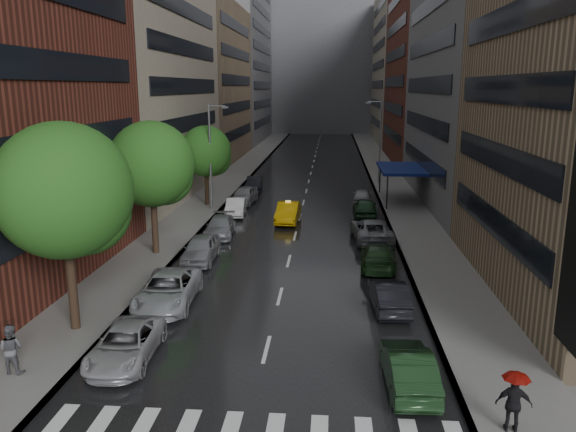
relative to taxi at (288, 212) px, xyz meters
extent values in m
plane|color=gray|center=(0.84, -26.27, -0.79)|extent=(220.00, 220.00, 0.00)
cube|color=black|center=(0.84, 23.73, -0.78)|extent=(14.00, 140.00, 0.01)
cube|color=gray|center=(-8.16, 23.73, -0.71)|extent=(4.00, 140.00, 0.15)
cube|color=gray|center=(9.84, 23.73, -0.71)|extent=(4.00, 140.00, 0.15)
cube|color=silver|center=(-5.26, -28.27, -0.78)|extent=(0.55, 2.80, 0.01)
cube|color=silver|center=(-3.86, -28.27, -0.78)|extent=(0.55, 2.80, 0.01)
cube|color=gray|center=(-14.16, 9.73, 16.21)|extent=(8.00, 28.00, 34.00)
cube|color=#937A5B|center=(-14.16, 37.73, 10.21)|extent=(8.00, 28.00, 22.00)
cube|color=slate|center=(-14.16, 67.73, 18.21)|extent=(8.00, 32.00, 38.00)
cube|color=slate|center=(15.84, 9.73, 11.21)|extent=(8.00, 28.00, 24.00)
cube|color=maroon|center=(15.84, 37.73, 17.21)|extent=(8.00, 28.00, 36.00)
cube|color=gray|center=(15.84, 67.73, 13.21)|extent=(8.00, 32.00, 28.00)
cube|color=slate|center=(0.84, 91.73, 15.21)|extent=(40.00, 14.00, 32.00)
cylinder|color=#382619|center=(-7.76, -21.15, 1.74)|extent=(0.40, 0.40, 5.05)
sphere|color=#1E5116|center=(-7.76, -21.15, 5.52)|extent=(5.77, 5.77, 5.77)
cylinder|color=#382619|center=(-7.76, -9.56, 1.56)|extent=(0.40, 0.40, 4.69)
sphere|color=#1E5116|center=(-7.76, -9.56, 5.07)|extent=(5.36, 5.36, 5.36)
cylinder|color=#382619|center=(-7.76, 5.57, 1.20)|extent=(0.40, 0.40, 3.97)
sphere|color=#1E5116|center=(-7.76, 5.57, 4.17)|extent=(4.54, 4.54, 4.54)
imported|color=#EDAF0C|center=(0.00, 0.00, 0.00)|extent=(1.85, 4.85, 1.58)
imported|color=#A4A2A8|center=(-4.56, -23.62, -0.12)|extent=(2.39, 4.90, 1.34)
imported|color=#A4A9AE|center=(-4.56, -17.83, -0.01)|extent=(2.82, 5.73, 1.57)
imported|color=gray|center=(-4.56, -10.70, 0.01)|extent=(1.93, 4.70, 1.59)
imported|color=slate|center=(-4.56, -4.58, -0.10)|extent=(2.22, 4.85, 1.38)
imported|color=silver|center=(-4.56, 2.07, -0.07)|extent=(1.90, 4.47, 1.43)
imported|color=gray|center=(-4.56, 6.86, 0.01)|extent=(2.33, 4.83, 1.59)
imported|color=black|center=(-4.56, 13.48, -0.07)|extent=(1.71, 4.41, 1.43)
imported|color=black|center=(6.24, -24.81, -0.04)|extent=(1.76, 4.58, 1.49)
imported|color=black|center=(6.24, -17.58, -0.07)|extent=(1.84, 4.49, 1.45)
imported|color=#193518|center=(6.24, -11.18, -0.06)|extent=(2.37, 5.18, 1.47)
imported|color=gray|center=(6.24, -5.08, -0.01)|extent=(3.00, 5.76, 1.55)
imported|color=#1C3E21|center=(6.24, 2.25, 0.01)|extent=(2.01, 4.72, 1.59)
imported|color=#97989C|center=(6.24, 7.59, -0.08)|extent=(1.96, 4.29, 1.43)
imported|color=#56565C|center=(-8.32, -25.16, 0.31)|extent=(0.95, 0.76, 1.89)
imported|color=black|center=(-8.32, -25.16, 1.01)|extent=(0.96, 0.98, 0.88)
imported|color=black|center=(9.07, -27.47, 0.28)|extent=(1.13, 0.62, 1.84)
imported|color=#A1130C|center=(9.07, -27.47, 1.01)|extent=(0.82, 0.82, 0.72)
cylinder|color=gray|center=(-6.96, 3.73, 3.86)|extent=(0.18, 0.18, 9.00)
cube|color=gray|center=(-5.56, 3.73, 8.06)|extent=(0.50, 0.22, 0.16)
cylinder|color=gray|center=(8.64, 18.73, 3.86)|extent=(0.18, 0.18, 9.00)
cube|color=gray|center=(7.24, 18.73, 8.06)|extent=(0.50, 0.22, 0.16)
cube|color=navy|center=(9.84, 8.73, 2.36)|extent=(4.00, 8.00, 0.25)
cylinder|color=black|center=(8.24, 4.93, 0.86)|extent=(0.12, 0.12, 3.00)
cylinder|color=black|center=(8.24, 12.53, 0.86)|extent=(0.12, 0.12, 3.00)
camera|label=1|loc=(3.36, -43.37, 9.76)|focal=35.00mm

